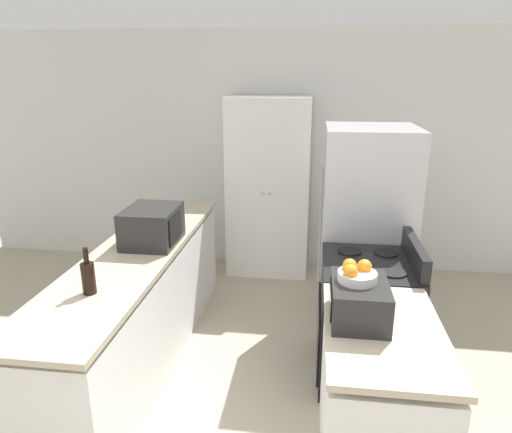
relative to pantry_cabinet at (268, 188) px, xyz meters
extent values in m
cube|color=silver|center=(0.04, 0.28, 0.34)|extent=(7.00, 0.06, 2.60)
cube|color=silver|center=(-0.79, -1.77, -0.54)|extent=(0.58, 2.67, 0.83)
cube|color=#B7A88E|center=(-0.79, -1.77, -0.07)|extent=(0.60, 2.73, 0.04)
cube|color=silver|center=(0.87, -2.65, -0.54)|extent=(0.58, 0.95, 0.83)
cube|color=#B7A88E|center=(0.87, -2.65, -0.07)|extent=(0.60, 0.97, 0.04)
cube|color=white|center=(0.00, 0.00, 0.00)|extent=(0.87, 0.46, 1.92)
sphere|color=#B2B2B7|center=(-0.04, -0.24, 0.00)|extent=(0.03, 0.03, 0.03)
sphere|color=#B2B2B7|center=(0.04, -0.24, 0.00)|extent=(0.03, 0.03, 0.03)
cube|color=black|center=(0.89, -1.79, -0.51)|extent=(0.64, 0.71, 0.90)
cube|color=black|center=(0.56, -1.79, -0.62)|extent=(0.02, 0.62, 0.50)
cube|color=black|center=(1.18, -1.79, 0.02)|extent=(0.06, 0.67, 0.16)
cylinder|color=black|center=(0.76, -1.96, -0.05)|extent=(0.17, 0.17, 0.01)
cylinder|color=black|center=(0.76, -1.62, -0.05)|extent=(0.17, 0.17, 0.01)
cylinder|color=black|center=(1.02, -1.96, -0.05)|extent=(0.17, 0.17, 0.01)
cylinder|color=black|center=(1.02, -1.62, -0.05)|extent=(0.17, 0.17, 0.01)
cube|color=#B7B7BC|center=(0.93, -1.01, -0.09)|extent=(0.73, 0.77, 1.74)
cylinder|color=gray|center=(0.55, -1.23, 0.00)|extent=(0.02, 0.02, 0.96)
cube|color=black|center=(-0.71, -1.63, 0.08)|extent=(0.38, 0.46, 0.28)
cube|color=black|center=(-0.52, -1.67, 0.08)|extent=(0.01, 0.29, 0.20)
cylinder|color=black|center=(-0.80, -2.48, 0.04)|extent=(0.08, 0.08, 0.19)
cylinder|color=black|center=(-0.80, -2.48, 0.18)|extent=(0.03, 0.03, 0.10)
cube|color=black|center=(0.74, -2.57, 0.05)|extent=(0.29, 0.40, 0.21)
cube|color=black|center=(0.59, -2.57, 0.05)|extent=(0.01, 0.28, 0.12)
cylinder|color=silver|center=(0.73, -2.56, 0.18)|extent=(0.20, 0.20, 0.05)
sphere|color=orange|center=(0.76, -2.52, 0.22)|extent=(0.08, 0.08, 0.08)
sphere|color=orange|center=(0.69, -2.52, 0.22)|extent=(0.08, 0.08, 0.08)
sphere|color=orange|center=(0.69, -2.59, 0.22)|extent=(0.08, 0.08, 0.08)
camera|label=1|loc=(0.48, -4.76, 1.18)|focal=32.00mm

